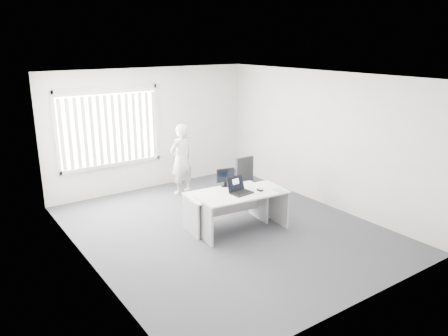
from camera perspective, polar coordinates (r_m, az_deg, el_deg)
ground at (r=8.24m, az=0.05°, el=-7.90°), size 6.00×6.00×0.00m
wall_back at (r=10.32m, az=-9.54°, el=5.04°), size 5.00×0.02×2.80m
wall_front at (r=5.69m, az=17.63°, el=-4.90°), size 5.00×0.02×2.80m
wall_left at (r=6.72m, az=-17.73°, el=-1.64°), size 0.02×6.00×2.80m
wall_right at (r=9.39m, az=12.71°, el=3.74°), size 0.02×6.00×2.80m
ceiling at (r=7.54m, az=0.06°, el=11.89°), size 5.00×6.00×0.02m
window at (r=9.88m, az=-14.73°, el=5.11°), size 2.32×0.06×1.76m
blinds at (r=9.83m, az=-14.60°, el=4.89°), size 2.20×0.10×1.50m
desk_near at (r=7.97m, az=2.34°, el=-4.64°), size 1.69×0.91×0.74m
desk_far at (r=8.19m, az=0.26°, el=-4.35°), size 1.55×0.84×0.68m
office_chair at (r=9.30m, az=3.22°, el=-2.95°), size 0.59×0.59×1.01m
person at (r=9.87m, az=-5.60°, el=1.14°), size 0.65×0.49×1.61m
laptop at (r=7.80m, az=2.32°, el=-2.34°), size 0.41×0.37×0.29m
paper_sheet at (r=7.99m, az=4.74°, el=-3.03°), size 0.36×0.30×0.00m
mouse at (r=8.00m, az=4.72°, el=-2.83°), size 0.07×0.12×0.05m
booklet at (r=8.06m, az=7.22°, el=-2.90°), size 0.16×0.22×0.01m
keyboard at (r=8.03m, az=1.61°, el=-3.26°), size 0.43×0.16×0.02m
monitor at (r=8.35m, az=0.20°, el=-1.24°), size 0.38×0.19×0.36m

